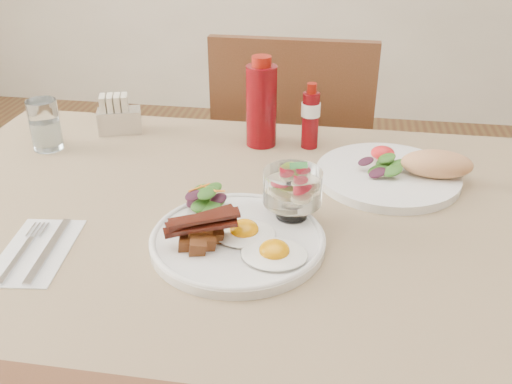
% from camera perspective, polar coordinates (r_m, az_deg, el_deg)
% --- Properties ---
extents(table, '(1.33, 0.88, 0.75)m').
position_cam_1_polar(table, '(1.03, 0.13, -6.86)').
color(table, brown).
rests_on(table, ground).
extents(chair_far, '(0.42, 0.42, 0.93)m').
position_cam_1_polar(chair_far, '(1.67, 3.71, 2.36)').
color(chair_far, brown).
rests_on(chair_far, ground).
extents(main_plate, '(0.28, 0.28, 0.02)m').
position_cam_1_polar(main_plate, '(0.91, -1.85, -4.89)').
color(main_plate, white).
rests_on(main_plate, table).
extents(fried_eggs, '(0.17, 0.15, 0.03)m').
position_cam_1_polar(fried_eggs, '(0.88, 0.29, -4.97)').
color(fried_eggs, white).
rests_on(fried_eggs, main_plate).
extents(bacon_potato_pile, '(0.12, 0.08, 0.05)m').
position_cam_1_polar(bacon_potato_pile, '(0.88, -5.56, -3.97)').
color(bacon_potato_pile, brown).
rests_on(bacon_potato_pile, main_plate).
extents(side_salad, '(0.08, 0.07, 0.04)m').
position_cam_1_polar(side_salad, '(0.98, -4.92, -0.71)').
color(side_salad, '#1B4D14').
rests_on(side_salad, main_plate).
extents(fruit_cup, '(0.10, 0.10, 0.10)m').
position_cam_1_polar(fruit_cup, '(0.94, 3.68, 0.46)').
color(fruit_cup, white).
rests_on(fruit_cup, main_plate).
extents(second_plate, '(0.30, 0.28, 0.07)m').
position_cam_1_polar(second_plate, '(1.14, 14.14, 2.01)').
color(second_plate, white).
rests_on(second_plate, table).
extents(ketchup_bottle, '(0.08, 0.08, 0.20)m').
position_cam_1_polar(ketchup_bottle, '(1.23, 0.54, 8.75)').
color(ketchup_bottle, '#62050A').
rests_on(ketchup_bottle, table).
extents(hot_sauce_bottle, '(0.05, 0.05, 0.14)m').
position_cam_1_polar(hot_sauce_bottle, '(1.23, 5.47, 7.49)').
color(hot_sauce_bottle, '#62050A').
rests_on(hot_sauce_bottle, table).
extents(sugar_caddy, '(0.11, 0.08, 0.09)m').
position_cam_1_polar(sugar_caddy, '(1.36, -13.63, 7.33)').
color(sugar_caddy, silver).
rests_on(sugar_caddy, table).
extents(water_glass, '(0.06, 0.06, 0.11)m').
position_cam_1_polar(water_glass, '(1.31, -20.31, 6.05)').
color(water_glass, white).
rests_on(water_glass, table).
extents(napkin_cutlery, '(0.12, 0.20, 0.01)m').
position_cam_1_polar(napkin_cutlery, '(0.96, -21.06, -5.51)').
color(napkin_cutlery, silver).
rests_on(napkin_cutlery, table).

